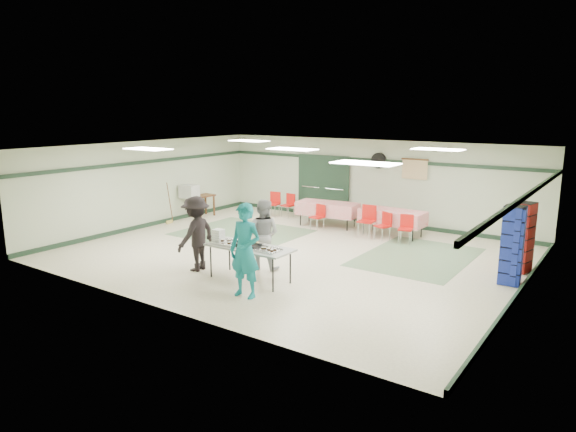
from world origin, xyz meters
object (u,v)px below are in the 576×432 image
Objects in this scene: volunteer_teal at (245,251)px; chair_d at (319,214)px; chair_a at (385,223)px; crate_stack_red at (522,237)px; dining_table_b at (328,208)px; volunteer_grey at (263,234)px; dining_table_a at (392,217)px; crate_stack_blue_a at (512,246)px; chair_b at (368,218)px; volunteer_dark at (196,234)px; serving_table at (250,248)px; office_printer at (189,191)px; chair_loose_b at (274,201)px; printer_table at (203,199)px; chair_loose_a at (289,203)px; chair_c at (406,226)px; crate_stack_blue_b at (512,245)px; broom at (170,203)px.

chair_d is (-1.82, 5.76, -0.47)m from volunteer_teal.
chair_a is 3.90m from crate_stack_red.
volunteer_teal is 0.94× the size of dining_table_b.
volunteer_grey is 0.82× the size of dining_table_b.
chair_d is (-2.17, -0.58, -0.09)m from dining_table_a.
crate_stack_blue_a is (4.97, 2.14, 0.02)m from volunteer_grey.
chair_b is at bearing 12.00° from chair_d.
serving_table is at bearing 90.85° from volunteer_dark.
chair_d reaches higher than serving_table.
dining_table_b is 4.68m from office_printer.
volunteer_dark is 6.31m from chair_loose_b.
volunteer_dark reaches higher than printer_table.
serving_table is 1.00m from volunteer_teal.
crate_stack_blue_a reaches higher than office_printer.
chair_loose_b is (-2.13, 5.93, -0.35)m from volunteer_dark.
chair_d is at bearing 103.69° from volunteer_teal.
chair_loose_a is at bearing 175.16° from dining_table_a.
crate_stack_red reaches higher than chair_loose_b.
volunteer_grey is (-0.82, 1.64, -0.12)m from volunteer_teal.
crate_stack_blue_a is at bearing -90.00° from crate_stack_red.
chair_c is (1.56, 4.95, -0.23)m from serving_table.
chair_loose_b reaches higher than dining_table_b.
chair_loose_a is (-4.01, 0.48, -0.08)m from dining_table_a.
chair_d is at bearing 8.56° from office_printer.
volunteer_teal reaches higher than serving_table.
dining_table_b is 2.51× the size of chair_c.
chair_b is at bearing 87.84° from volunteer_teal.
chair_a is at bearing 152.18° from crate_stack_blue_b.
dining_table_a is at bearing 153.19° from volunteer_dark.
chair_loose_a is 0.47× the size of crate_stack_blue_b.
chair_b is at bearing 156.02° from volunteer_dark.
printer_table is at bearing 172.39° from chair_c.
volunteer_grey is 2.06× the size of chair_c.
volunteer_grey is 1.53m from volunteer_dark.
crate_stack_blue_b is (0.00, -0.02, 0.01)m from crate_stack_blue_a.
chair_b is 1.73× the size of office_printer.
dining_table_a is 2.42× the size of chair_d.
dining_table_b is 2.32m from chair_loose_b.
chair_d reaches higher than dining_table_a.
dining_table_b is at bearing -92.96° from volunteer_grey.
chair_a is 0.94× the size of chair_loose_b.
dining_table_a is at bearing -1.94° from chair_loose_a.
chair_b is 3.64m from chair_loose_a.
chair_d is (0.03, -0.58, -0.09)m from dining_table_b.
volunteer_teal is at bearing -91.39° from chair_b.
crate_stack_blue_b reaches higher than dining_table_b.
dining_table_b is 2.54× the size of chair_a.
office_printer is at bearing 175.77° from crate_stack_blue_a.
volunteer_dark is at bearing -45.08° from printer_table.
broom is at bearing 151.94° from serving_table.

